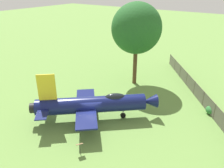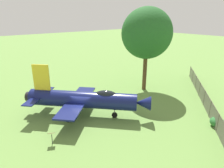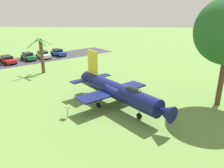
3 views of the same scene
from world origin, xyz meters
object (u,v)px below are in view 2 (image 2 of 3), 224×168
Objects in this scene: shade_tree at (147,33)px; shrub_by_tree at (217,122)px; info_plaque at (52,135)px; display_jet at (86,99)px.

shrub_by_tree is (-11.58, 2.42, -7.54)m from shade_tree.
shrub_by_tree is at bearing 168.19° from shade_tree.
shade_tree is at bearing -11.81° from shrub_by_tree.
shrub_by_tree is 15.64m from info_plaque.
shade_tree is 17.90m from info_plaque.
display_jet is at bearing -65.09° from info_plaque.
info_plaque is at bearing 103.27° from shade_tree.
shade_tree is (1.46, -10.99, 6.09)m from display_jet.
display_jet is 1.01× the size of shade_tree.
display_jet is at bearing 40.27° from shrub_by_tree.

